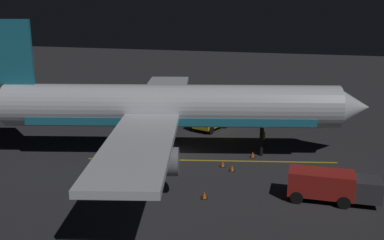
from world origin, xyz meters
The scene contains 10 objects.
ground_plane centered at (0.00, 0.00, -0.10)m, with size 180.00×180.00×0.20m, color #2B2B2F.
apron_guide_stripe centered at (0.67, 4.00, 0.00)m, with size 0.24×22.57×0.01m, color gold.
airliner centered at (0.15, -0.61, 4.52)m, with size 37.24×37.16×12.47m.
baggage_truck centered at (6.79, 14.12, 1.17)m, with size 2.31×6.38×2.20m.
catering_truck centered at (-9.96, 1.87, 1.25)m, with size 6.52×4.08×2.40m.
ground_crew_worker centered at (-4.34, 8.07, 0.89)m, with size 0.40×0.40×1.74m.
traffic_cone_near_left centered at (-1.21, 7.49, 0.25)m, with size 0.50×0.50×0.55m.
traffic_cone_near_right centered at (1.93, 5.29, 0.25)m, with size 0.50×0.50×0.55m.
traffic_cone_under_wing centered at (8.72, 5.31, 0.25)m, with size 0.50×0.50×0.55m.
traffic_cone_far centered at (2.74, 6.27, 0.25)m, with size 0.50×0.50×0.55m.
Camera 1 is at (38.31, 12.44, 13.93)m, focal length 42.17 mm.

